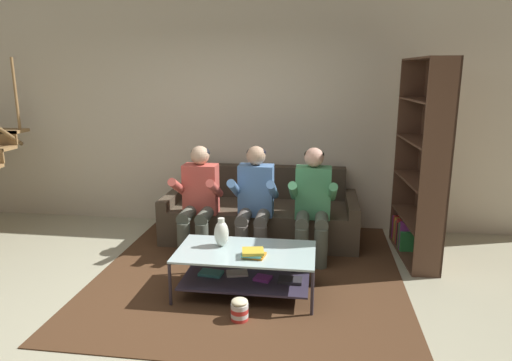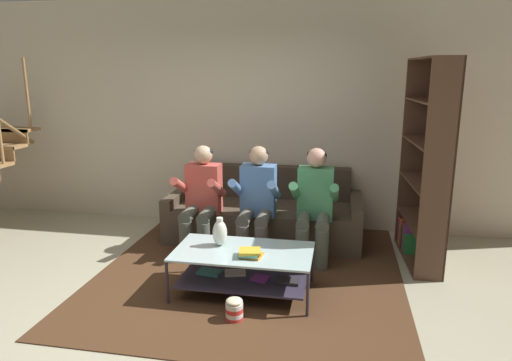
# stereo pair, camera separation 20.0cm
# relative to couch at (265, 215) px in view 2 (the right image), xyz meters

# --- Properties ---
(ground) EXTENTS (16.80, 16.80, 0.00)m
(ground) POSITION_rel_couch_xyz_m (-0.38, -1.93, -0.27)
(ground) COLOR #AFAB8E
(back_partition) EXTENTS (8.40, 0.12, 2.90)m
(back_partition) POSITION_rel_couch_xyz_m (-0.38, 0.53, 1.18)
(back_partition) COLOR beige
(back_partition) RESTS_ON ground
(couch) EXTENTS (2.30, 0.96, 0.83)m
(couch) POSITION_rel_couch_xyz_m (0.00, 0.00, 0.00)
(couch) COLOR #493C2E
(couch) RESTS_ON ground
(person_seated_left) EXTENTS (0.50, 0.58, 1.19)m
(person_seated_left) POSITION_rel_couch_xyz_m (-0.63, -0.56, 0.37)
(person_seated_left) COLOR #51584A
(person_seated_left) RESTS_ON ground
(person_seated_middle) EXTENTS (0.50, 0.58, 1.20)m
(person_seated_middle) POSITION_rel_couch_xyz_m (0.00, -0.56, 0.38)
(person_seated_middle) COLOR #57524B
(person_seated_middle) RESTS_ON ground
(person_seated_right) EXTENTS (0.50, 0.58, 1.20)m
(person_seated_right) POSITION_rel_couch_xyz_m (0.63, -0.56, 0.38)
(person_seated_right) COLOR #53594A
(person_seated_right) RESTS_ON ground
(coffee_table) EXTENTS (1.25, 0.68, 0.42)m
(coffee_table) POSITION_rel_couch_xyz_m (0.06, -1.49, -0.00)
(coffee_table) COLOR #ABC6C5
(coffee_table) RESTS_ON ground
(area_rug) EXTENTS (3.00, 3.44, 0.01)m
(area_rug) POSITION_rel_couch_xyz_m (0.03, -0.87, -0.27)
(area_rug) COLOR #4A2F1B
(area_rug) RESTS_ON ground
(vase) EXTENTS (0.13, 0.13, 0.27)m
(vase) POSITION_rel_couch_xyz_m (-0.19, -1.41, 0.27)
(vase) COLOR silver
(vase) RESTS_ON coffee_table
(book_stack) EXTENTS (0.22, 0.20, 0.06)m
(book_stack) POSITION_rel_couch_xyz_m (0.14, -1.62, 0.17)
(book_stack) COLOR orange
(book_stack) RESTS_ON coffee_table
(bookshelf) EXTENTS (0.35, 1.12, 2.13)m
(bookshelf) POSITION_rel_couch_xyz_m (1.78, -0.32, 0.63)
(bookshelf) COLOR brown
(bookshelf) RESTS_ON ground
(popcorn_tub) EXTENTS (0.14, 0.14, 0.20)m
(popcorn_tub) POSITION_rel_couch_xyz_m (0.08, -1.98, -0.18)
(popcorn_tub) COLOR red
(popcorn_tub) RESTS_ON ground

